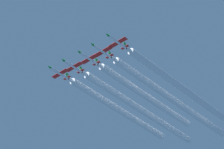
{
  "coord_description": "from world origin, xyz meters",
  "views": [
    {
      "loc": [
        -151.72,
        152.88,
        2.44
      ],
      "look_at": [
        0.12,
        -16.16,
        171.07
      ],
      "focal_mm": 99.84,
      "sensor_mm": 36.0,
      "label": 1
    }
  ],
  "objects": [
    {
      "name": "smoke_trail_inner_left",
      "position": [
        -8.28,
        -49.65,
        170.88
      ],
      "size": [
        3.25,
        87.2,
        3.25
      ],
      "color": "white"
    },
    {
      "name": "smoke_trail_far_left",
      "position": [
        -17.27,
        -44.07,
        170.96
      ],
      "size": [
        3.25,
        76.42,
        3.25
      ],
      "color": "white"
    },
    {
      "name": "smoke_trail_center",
      "position": [
        -0.38,
        -39.66,
        171.0
      ],
      "size": [
        3.25,
        67.22,
        3.25
      ],
      "color": "white"
    },
    {
      "name": "jet_far_left",
      "position": [
        -17.27,
        0.19,
        170.99
      ],
      "size": [
        9.16,
        13.34,
        3.21
      ],
      "color": "silver"
    },
    {
      "name": "jet_inner_left",
      "position": [
        -8.28,
        -0.01,
        170.91
      ],
      "size": [
        9.16,
        13.34,
        3.21
      ],
      "color": "silver"
    },
    {
      "name": "smoke_trail_inner_right",
      "position": [
        9.08,
        -46.32,
        171.16
      ],
      "size": [
        3.25,
        81.32,
        3.25
      ],
      "color": "white"
    },
    {
      "name": "jet_center",
      "position": [
        -0.38,
        0.01,
        171.03
      ],
      "size": [
        9.16,
        13.34,
        3.21
      ],
      "color": "silver"
    },
    {
      "name": "jet_far_right",
      "position": [
        17.47,
        0.77,
        171.39
      ],
      "size": [
        9.16,
        13.34,
        3.21
      ],
      "color": "silver"
    },
    {
      "name": "jet_inner_right",
      "position": [
        9.08,
        0.39,
        171.19
      ],
      "size": [
        9.16,
        13.34,
        3.21
      ],
      "color": "silver"
    },
    {
      "name": "smoke_trail_far_right",
      "position": [
        17.47,
        -40.03,
        171.36
      ],
      "size": [
        3.25,
        69.48,
        3.25
      ],
      "color": "white"
    }
  ]
}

